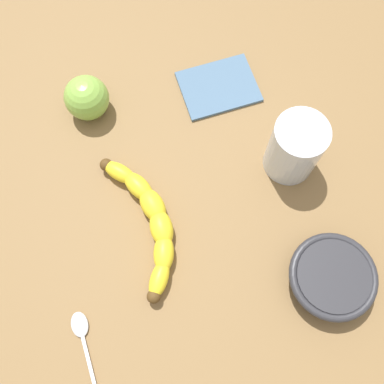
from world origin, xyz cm
name	(u,v)px	position (x,y,z in cm)	size (l,w,h in cm)	color
wooden_tabletop	(194,219)	(0.00, 0.00, 1.50)	(120.00, 120.00, 3.00)	brown
banana	(149,219)	(6.77, -0.45, 4.72)	(9.58, 23.59, 3.44)	yellow
smoothie_glass	(294,149)	(-16.61, -5.91, 8.22)	(8.02, 8.02, 10.81)	silver
ceramic_bowl	(331,277)	(-17.16, 13.40, 5.34)	(12.56, 12.56, 3.86)	#2D2D33
green_apple_fruit	(87,98)	(13.13, -21.95, 6.62)	(7.24, 7.24, 7.24)	#84B747
teaspoon	(81,329)	(19.06, 13.08, 3.40)	(2.87, 11.29, 0.80)	silver
folded_napkin	(219,87)	(-8.77, -21.74, 3.30)	(12.74, 9.76, 0.60)	slate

